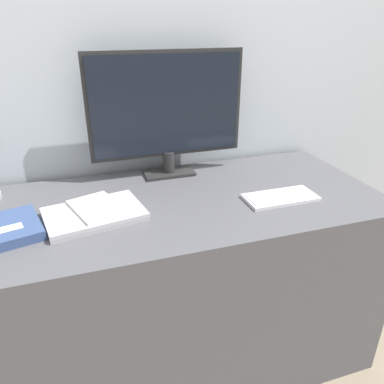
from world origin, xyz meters
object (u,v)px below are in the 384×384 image
(monitor, at_px, (167,110))
(notebook, at_px, (5,229))
(keyboard, at_px, (281,197))
(ereader, at_px, (97,207))
(laptop, at_px, (94,214))

(monitor, height_order, notebook, monitor)
(keyboard, height_order, notebook, notebook)
(monitor, relative_size, notebook, 2.49)
(monitor, height_order, keyboard, monitor)
(keyboard, xyz_separation_m, notebook, (-0.91, 0.05, 0.01))
(notebook, bearing_deg, ereader, 7.08)
(keyboard, relative_size, ereader, 1.16)
(ereader, bearing_deg, laptop, -127.32)
(monitor, xyz_separation_m, ereader, (-0.32, -0.27, -0.24))
(monitor, xyz_separation_m, keyboard, (0.32, -0.35, -0.26))
(keyboard, distance_m, ereader, 0.64)
(monitor, bearing_deg, notebook, -152.31)
(ereader, xyz_separation_m, notebook, (-0.27, -0.03, -0.02))
(monitor, height_order, laptop, monitor)
(monitor, height_order, ereader, monitor)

